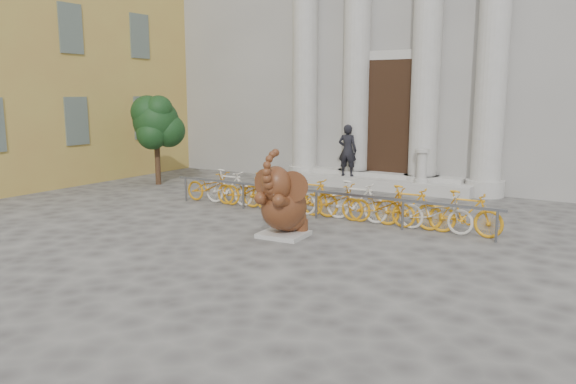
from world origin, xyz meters
The scene contains 9 objects.
ground centered at (0.00, 0.00, 0.00)m, with size 80.00×80.00×0.00m, color #474442.
classical_building centered at (0.00, 14.93, 5.98)m, with size 22.00×10.70×12.00m.
entrance_steps centered at (0.00, 9.40, 0.18)m, with size 6.00×1.20×0.36m, color #A8A59E.
ochre_building centered at (-13.00, 6.00, 6.00)m, with size 8.00×14.00×12.00m, color gold.
elephant_statue centered at (0.60, 2.32, 0.71)m, with size 1.32×1.48×1.97m.
bike_rack centered at (0.31, 4.57, 0.50)m, with size 9.13×0.53×1.00m.
tree centered at (-6.89, 6.09, 2.13)m, with size 1.76×1.60×3.05m.
pedestrian centered at (-1.18, 9.18, 1.23)m, with size 0.63×0.42×1.74m, color black.
balustrade_post centered at (1.42, 9.10, 0.85)m, with size 0.43×0.43×1.06m.
Camera 1 is at (7.04, -7.81, 3.14)m, focal length 35.00 mm.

